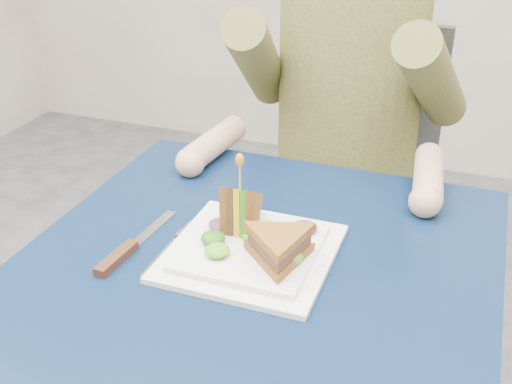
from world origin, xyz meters
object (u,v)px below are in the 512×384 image
at_px(table, 258,297).
at_px(chair, 350,175).
at_px(diner, 351,48).
at_px(sandwich_flat, 279,247).
at_px(plate, 251,251).
at_px(fork, 169,249).
at_px(sandwich_upright, 240,210).
at_px(knife, 124,252).

relative_size(table, chair, 0.81).
xyz_separation_m(chair, diner, (-0.00, -0.11, 0.37)).
xyz_separation_m(table, sandwich_flat, (0.04, -0.02, 0.12)).
relative_size(table, diner, 1.01).
height_order(plate, sandwich_flat, sandwich_flat).
bearing_deg(table, fork, -168.04).
distance_m(sandwich_flat, sandwich_upright, 0.12).
bearing_deg(sandwich_upright, plate, -51.48).
distance_m(sandwich_flat, knife, 0.26).
relative_size(sandwich_flat, sandwich_upright, 1.43).
bearing_deg(fork, sandwich_upright, 38.73).
distance_m(chair, plate, 0.75).
distance_m(chair, diner, 0.39).
distance_m(diner, fork, 0.68).
distance_m(plate, sandwich_upright, 0.07).
bearing_deg(fork, knife, -148.06).
height_order(diner, sandwich_flat, diner).
distance_m(sandwich_upright, knife, 0.20).
bearing_deg(table, sandwich_flat, -29.09).
bearing_deg(sandwich_flat, fork, -177.76).
xyz_separation_m(sandwich_flat, sandwich_upright, (-0.09, 0.07, 0.01)).
bearing_deg(knife, table, 18.48).
bearing_deg(diner, fork, -102.77).
bearing_deg(chair, diner, -90.00).
height_order(fork, knife, knife).
xyz_separation_m(chair, plate, (-0.01, -0.72, 0.20)).
height_order(sandwich_flat, fork, sandwich_flat).
bearing_deg(fork, plate, 13.74).
relative_size(fork, knife, 0.81).
bearing_deg(fork, table, 11.96).
height_order(chair, diner, diner).
distance_m(table, fork, 0.17).
xyz_separation_m(chair, sandwich_upright, (-0.05, -0.68, 0.24)).
relative_size(diner, knife, 3.36).
xyz_separation_m(diner, sandwich_upright, (-0.05, -0.56, -0.13)).
relative_size(sandwich_flat, knife, 0.84).
height_order(plate, knife, plate).
bearing_deg(table, chair, 90.00).
xyz_separation_m(diner, sandwich_flat, (0.04, -0.63, -0.14)).
bearing_deg(knife, fork, 31.94).
bearing_deg(knife, sandwich_flat, 10.40).
height_order(table, sandwich_upright, sandwich_upright).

